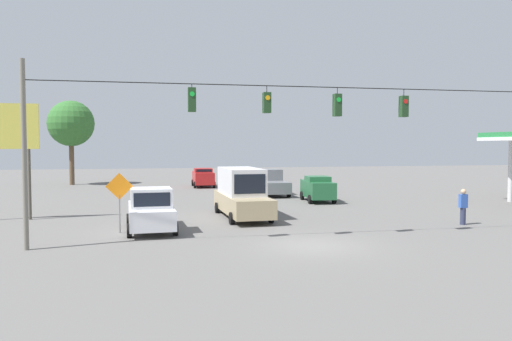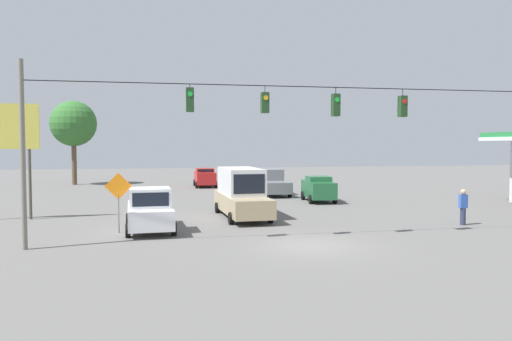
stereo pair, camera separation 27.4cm
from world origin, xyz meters
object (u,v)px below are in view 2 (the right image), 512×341
Objects in this scene: traffic_cone_second at (139,213)px; work_zone_sign at (118,191)px; traffic_cone_fourth at (141,203)px; traffic_cone_nearest at (135,220)px; sedan_green_oncoming_far at (318,188)px; pickup_truck_grey_oncoming_deep at (272,183)px; pickup_truck_white_parked_shoulder at (150,211)px; sedan_red_withflow_deep at (205,177)px; overhead_signal_span at (301,131)px; tree_horizon_left at (73,124)px; pedestrian at (463,207)px; roadside_billboard at (4,135)px; traffic_cone_third at (142,207)px; box_truck_tan_withflow_mid at (241,193)px.

traffic_cone_second is 4.77m from work_zone_sign.
traffic_cone_nearest is at bearing 89.97° from traffic_cone_fourth.
sedan_green_oncoming_far is 15.52m from traffic_cone_nearest.
traffic_cone_nearest is at bearing 53.82° from pickup_truck_grey_oncoming_deep.
sedan_red_withflow_deep is at bearing -101.42° from pickup_truck_white_parked_shoulder.
pickup_truck_white_parked_shoulder is at bearing 78.58° from sedan_red_withflow_deep.
traffic_cone_second is at bearing 25.79° from sedan_green_oncoming_far.
overhead_signal_span reaches higher than sedan_green_oncoming_far.
traffic_cone_nearest and traffic_cone_second have the same top height.
work_zone_sign is at bearing 75.55° from sedan_red_withflow_deep.
traffic_cone_nearest is at bearing 104.35° from tree_horizon_left.
tree_horizon_left is at bearing -52.70° from pedestrian.
roadside_billboard reaches higher than sedan_green_oncoming_far.
sedan_green_oncoming_far is 28.72m from tree_horizon_left.
sedan_red_withflow_deep is 6.25× the size of traffic_cone_fourth.
sedan_green_oncoming_far is 12.95m from traffic_cone_third.
traffic_cone_nearest is (10.36, 14.16, -0.63)m from pickup_truck_grey_oncoming_deep.
work_zone_sign reaches higher than pedestrian.
pickup_truck_grey_oncoming_deep reaches higher than traffic_cone_third.
pickup_truck_grey_oncoming_deep is at bearing -125.19° from work_zone_sign.
pickup_truck_white_parked_shoulder reaches higher than traffic_cone_fourth.
work_zone_sign reaches higher than box_truck_tan_withflow_mid.
traffic_cone_fourth is 0.24× the size of work_zone_sign.
roadside_billboard is at bearing 29.38° from traffic_cone_fourth.
sedan_red_withflow_deep is at bearing -107.21° from traffic_cone_third.
traffic_cone_second and traffic_cone_third have the same top height.
pedestrian reaches higher than traffic_cone_nearest.
traffic_cone_second is (12.58, 6.08, -0.63)m from sedan_green_oncoming_far.
traffic_cone_third is at bearing -166.98° from roadside_billboard.
tree_horizon_left is at bearing -22.49° from sedan_red_withflow_deep.
traffic_cone_fourth is at bearing 109.39° from tree_horizon_left.
sedan_red_withflow_deep is at bearing -123.33° from roadside_billboard.
sedan_red_withflow_deep is 6.25× the size of traffic_cone_second.
pickup_truck_white_parked_shoulder is at bearing 146.76° from roadside_billboard.
pedestrian is (-6.27, 16.85, -0.02)m from pickup_truck_grey_oncoming_deep.
pickup_truck_white_parked_shoulder reaches higher than sedan_red_withflow_deep.
pedestrian is at bearing 127.30° from tree_horizon_left.
overhead_signal_span is 33.21× the size of traffic_cone_fourth.
sedan_red_withflow_deep is 0.82× the size of pickup_truck_white_parked_shoulder.
sedan_red_withflow_deep is (1.54, -28.16, -3.79)m from overhead_signal_span.
tree_horizon_left is at bearing -70.61° from traffic_cone_fourth.
pedestrian is at bearing 170.84° from traffic_cone_nearest.
traffic_cone_nearest is at bearing 88.41° from traffic_cone_second.
roadside_billboard is at bearing -15.33° from pedestrian.
pedestrian is at bearing 176.18° from work_zone_sign.
traffic_cone_fourth is 0.08× the size of tree_horizon_left.
overhead_signal_span is at bearing 80.71° from pickup_truck_grey_oncoming_deep.
pickup_truck_white_parked_shoulder is at bearing -172.14° from work_zone_sign.
pickup_truck_white_parked_shoulder is 1.84× the size of work_zone_sign.
work_zone_sign is (7.97, -3.23, -2.77)m from overhead_signal_span.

